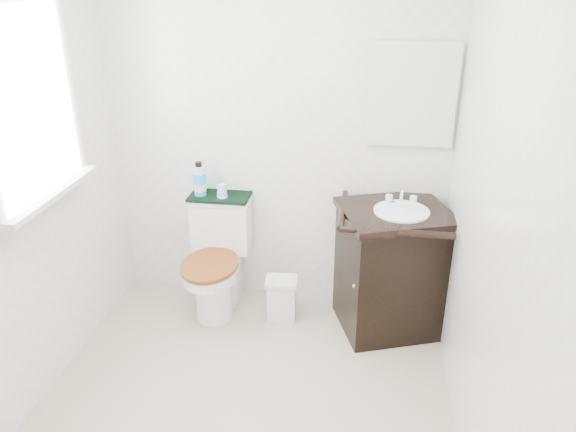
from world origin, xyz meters
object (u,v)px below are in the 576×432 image
(toilet, at_px, (218,262))
(vanity, at_px, (392,267))
(trash_bin, at_px, (281,298))
(cup, at_px, (222,191))
(mouthwash_bottle, at_px, (200,180))

(toilet, xyz_separation_m, vanity, (1.14, -0.07, 0.10))
(toilet, bearing_deg, trash_bin, -11.56)
(toilet, distance_m, cup, 0.49)
(vanity, xyz_separation_m, mouthwash_bottle, (-1.27, 0.18, 0.44))
(mouthwash_bottle, bearing_deg, cup, -6.12)
(toilet, height_order, mouthwash_bottle, mouthwash_bottle)
(vanity, height_order, mouthwash_bottle, mouthwash_bottle)
(vanity, relative_size, trash_bin, 3.13)
(trash_bin, xyz_separation_m, cup, (-0.42, 0.18, 0.66))
(toilet, relative_size, cup, 8.56)
(toilet, relative_size, vanity, 0.82)
(mouthwash_bottle, xyz_separation_m, cup, (0.15, -0.02, -0.06))
(trash_bin, distance_m, cup, 0.81)
(mouthwash_bottle, relative_size, cup, 2.60)
(toilet, height_order, vanity, vanity)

